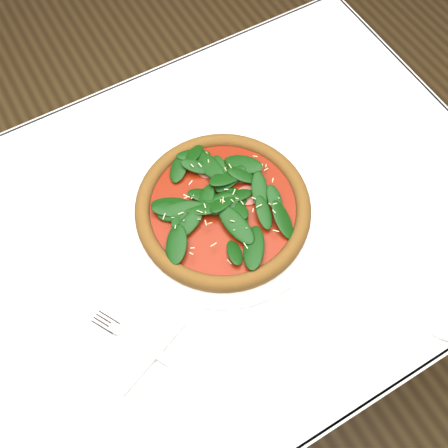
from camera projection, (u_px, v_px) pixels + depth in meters
ground at (208, 332)px, 1.60m from camera, size 6.00×6.00×0.00m
dining_table at (200, 254)px, 1.02m from camera, size 1.21×0.81×0.75m
plate at (223, 212)px, 0.94m from camera, size 0.38×0.38×0.02m
pizza at (223, 206)px, 0.92m from camera, size 0.34×0.34×0.04m
napkin at (141, 345)px, 0.83m from camera, size 0.17×0.12×0.01m
fork at (126, 335)px, 0.83m from camera, size 0.09×0.14×0.00m
saucer_far at (290, 78)px, 1.09m from camera, size 0.13×0.13×0.01m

